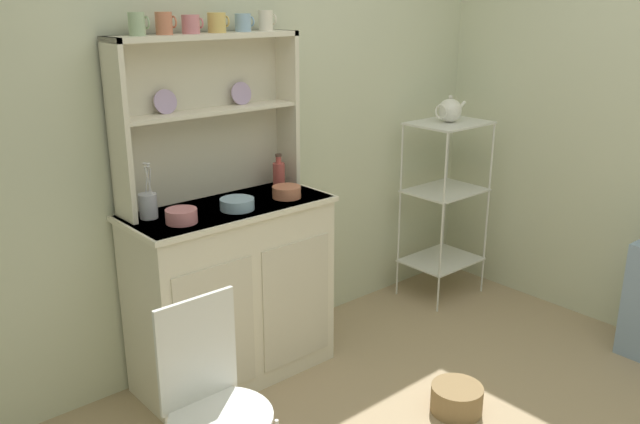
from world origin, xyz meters
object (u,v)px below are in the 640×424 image
object	(u,v)px
wire_chair	(211,394)
cup_sage_0	(137,24)
jam_bottle	(279,174)
hutch_cabinet	(232,291)
bowl_mixing_large	(181,216)
floor_basket	(457,399)
hutch_shelf_unit	(205,106)
bakers_rack	(445,191)
porcelain_teapot	(450,110)
utensil_jar	(148,205)

from	to	relation	value
wire_chair	cup_sage_0	size ratio (longest dim) A/B	9.07
cup_sage_0	jam_bottle	distance (m)	1.02
hutch_cabinet	bowl_mixing_large	world-z (taller)	bowl_mixing_large
floor_basket	bowl_mixing_large	bearing A→B (deg)	135.58
hutch_shelf_unit	bakers_rack	world-z (taller)	hutch_shelf_unit
cup_sage_0	jam_bottle	bearing A→B (deg)	-3.00
hutch_cabinet	bakers_rack	size ratio (longest dim) A/B	0.89
bakers_rack	bowl_mixing_large	bearing A→B (deg)	-179.24
floor_basket	porcelain_teapot	bearing A→B (deg)	42.86
bowl_mixing_large	cup_sage_0	bearing A→B (deg)	100.39
hutch_shelf_unit	wire_chair	distance (m)	1.38
wire_chair	cup_sage_0	world-z (taller)	cup_sage_0
floor_basket	cup_sage_0	distance (m)	2.16
hutch_cabinet	jam_bottle	size ratio (longest dim) A/B	5.60
wire_chair	bowl_mixing_large	bearing A→B (deg)	84.03
floor_basket	jam_bottle	size ratio (longest dim) A/B	1.35
floor_basket	porcelain_teapot	xyz separation A→B (m)	(0.95, 0.88, 1.12)
wire_chair	floor_basket	world-z (taller)	wire_chair
hutch_shelf_unit	bakers_rack	xyz separation A→B (m)	(1.54, -0.21, -0.65)
wire_chair	jam_bottle	distance (m)	1.36
hutch_cabinet	bowl_mixing_large	distance (m)	0.55
bakers_rack	porcelain_teapot	world-z (taller)	porcelain_teapot
hutch_shelf_unit	utensil_jar	world-z (taller)	hutch_shelf_unit
bakers_rack	jam_bottle	size ratio (longest dim) A/B	6.29
jam_bottle	floor_basket	bearing A→B (deg)	-77.59
bakers_rack	porcelain_teapot	distance (m)	0.50
wire_chair	jam_bottle	world-z (taller)	jam_bottle
porcelain_teapot	hutch_shelf_unit	bearing A→B (deg)	172.10
bakers_rack	jam_bottle	distance (m)	1.22
hutch_shelf_unit	porcelain_teapot	bearing A→B (deg)	-7.90
cup_sage_0	bakers_rack	bearing A→B (deg)	-5.26
hutch_cabinet	utensil_jar	xyz separation A→B (m)	(-0.36, 0.08, 0.49)
wire_chair	utensil_jar	bearing A→B (deg)	92.65
porcelain_teapot	hutch_cabinet	bearing A→B (deg)	178.17
bakers_rack	bowl_mixing_large	xyz separation A→B (m)	(-1.83, -0.02, 0.24)
cup_sage_0	porcelain_teapot	xyz separation A→B (m)	(1.86, -0.17, -0.53)
bowl_mixing_large	utensil_jar	size ratio (longest dim) A/B	0.54
hutch_cabinet	bakers_rack	bearing A→B (deg)	-1.83
utensil_jar	porcelain_teapot	size ratio (longest dim) A/B	1.10
floor_basket	hutch_cabinet	bearing A→B (deg)	122.27
jam_bottle	utensil_jar	xyz separation A→B (m)	(-0.73, -0.01, -0.01)
hutch_cabinet	floor_basket	world-z (taller)	hutch_cabinet
hutch_shelf_unit	floor_basket	world-z (taller)	hutch_shelf_unit
floor_basket	bowl_mixing_large	world-z (taller)	bowl_mixing_large
bakers_rack	hutch_cabinet	bearing A→B (deg)	178.17
porcelain_teapot	bakers_rack	bearing A→B (deg)	-0.00
floor_basket	utensil_jar	distance (m)	1.65
utensil_jar	wire_chair	bearing A→B (deg)	-105.38
hutch_shelf_unit	porcelain_teapot	xyz separation A→B (m)	(1.54, -0.21, -0.16)
porcelain_teapot	wire_chair	bearing A→B (deg)	-161.45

